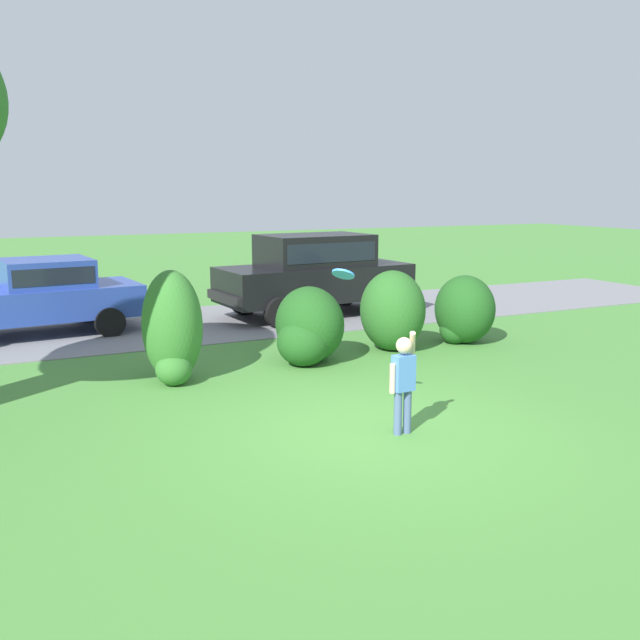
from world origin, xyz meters
name	(u,v)px	position (x,y,z in m)	size (l,w,h in m)	color
ground_plane	(369,431)	(0.00, 0.00, 0.00)	(80.00, 80.00, 0.00)	#478438
driveway_strip	(195,324)	(0.00, 7.80, 0.01)	(28.00, 4.40, 0.02)	slate
shrub_near_tree	(172,329)	(-1.59, 3.37, 0.82)	(0.93, 1.10, 1.74)	#33702B
shrub_centre_left	(308,329)	(0.80, 3.53, 0.60)	(1.26, 1.39, 1.31)	#1E511C
shrub_centre	(393,311)	(2.61, 3.73, 0.75)	(1.18, 1.29, 1.49)	#286023
shrub_centre_right	(464,311)	(4.20, 3.67, 0.63)	(1.12, 1.24, 1.32)	#1E511C
parked_sedan	(37,294)	(-3.21, 8.04, 0.85)	(4.55, 2.40, 1.56)	#28429E
parked_suv	(315,271)	(2.86, 7.61, 1.08)	(4.81, 2.35, 1.92)	black
child_thrower	(403,377)	(0.32, -0.27, 0.72)	(0.45, 0.28, 1.29)	#4C608C
frisbee	(343,274)	(-0.23, 0.27, 1.95)	(0.30, 0.27, 0.22)	#337FDB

